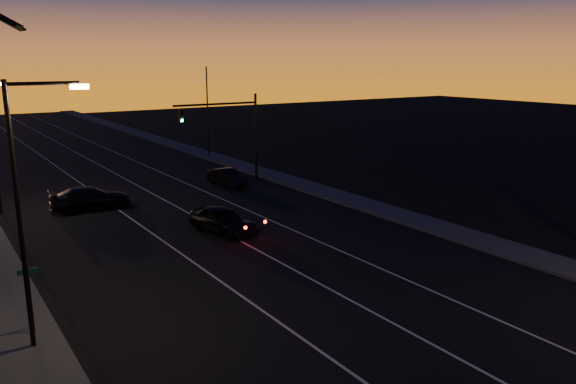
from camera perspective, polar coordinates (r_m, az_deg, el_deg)
road at (r=33.47m, az=-8.58°, el=-3.51°), size 20.00×170.00×0.01m
sidewalk_right at (r=39.30m, az=6.35°, el=-0.82°), size 2.40×170.00×0.16m
lane_stripe_left at (r=32.38m, az=-13.40°, el=-4.28°), size 0.12×160.00×0.01m
lane_stripe_mid at (r=33.67m, az=-7.81°, el=-3.36°), size 0.12×160.00×0.01m
lane_stripe_right at (r=35.26m, az=-2.69°, el=-2.49°), size 0.12×160.00×0.01m
streetlight_left_near at (r=19.80m, az=-24.98°, el=-0.37°), size 2.55×0.26×9.00m
street_sign at (r=21.80m, az=-24.73°, el=-9.29°), size 0.70×0.06×2.60m
signal_mast at (r=44.46m, az=-5.95°, el=6.98°), size 7.10×0.41×7.00m
far_pole_right at (r=56.89m, az=-8.16°, el=7.98°), size 0.14×0.14×9.00m
lead_car at (r=31.99m, az=-6.63°, el=-2.83°), size 2.88×5.15×1.49m
right_car at (r=44.01m, az=-6.18°, el=1.49°), size 1.85×4.12×1.31m
cross_car at (r=38.91m, az=-19.37°, el=-0.60°), size 5.32×2.50×1.50m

